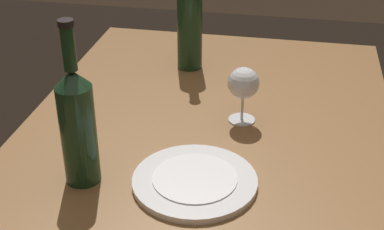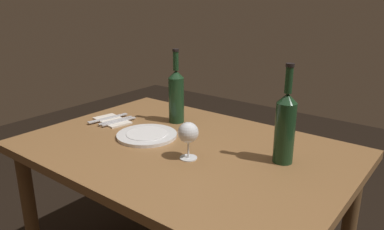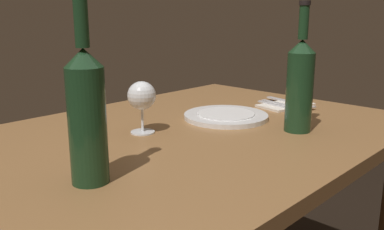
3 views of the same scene
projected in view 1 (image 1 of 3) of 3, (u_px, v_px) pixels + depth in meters
name	position (u px, v px, depth m)	size (l,w,h in m)	color
dining_table	(204.00, 166.00, 1.36)	(1.30, 0.90, 0.74)	olive
wine_glass_left	(243.00, 84.00, 1.33)	(0.08, 0.08, 0.14)	white
wine_bottle	(190.00, 22.00, 1.59)	(0.07, 0.07, 0.36)	#19381E
wine_bottle_second	(78.00, 124.00, 1.09)	(0.07, 0.07, 0.35)	#19381E
dinner_plate	(195.00, 181.00, 1.14)	(0.26, 0.26, 0.02)	white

